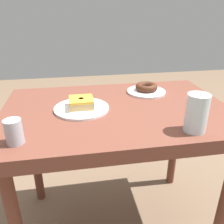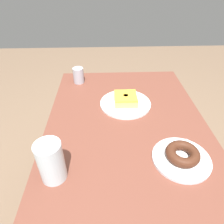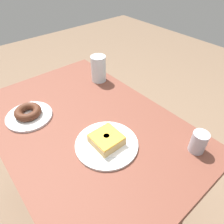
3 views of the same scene
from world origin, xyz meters
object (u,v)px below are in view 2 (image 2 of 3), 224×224
at_px(plate_chocolate_ring, 181,159).
at_px(donut_chocolate_ring, 183,154).
at_px(plate_glazed_square, 125,104).
at_px(donut_glazed_square, 126,99).
at_px(water_glass, 51,162).
at_px(sugar_jar, 78,75).

distance_m(plate_chocolate_ring, donut_chocolate_ring, 0.03).
bearing_deg(donut_chocolate_ring, plate_chocolate_ring, 0.00).
distance_m(plate_glazed_square, plate_chocolate_ring, 0.38).
relative_size(plate_glazed_square, donut_glazed_square, 2.30).
distance_m(donut_chocolate_ring, water_glass, 0.43).
bearing_deg(water_glass, plate_chocolate_ring, 96.63).
xyz_separation_m(donut_glazed_square, plate_chocolate_ring, (0.34, 0.16, -0.03)).
bearing_deg(donut_glazed_square, plate_glazed_square, -90.00).
xyz_separation_m(donut_glazed_square, water_glass, (0.39, -0.26, 0.04)).
bearing_deg(donut_chocolate_ring, sugar_jar, -145.15).
xyz_separation_m(water_glass, sugar_jar, (-0.62, 0.02, -0.03)).
height_order(plate_glazed_square, plate_chocolate_ring, same).
relative_size(donut_glazed_square, plate_chocolate_ring, 0.53).
distance_m(water_glass, sugar_jar, 0.62).
bearing_deg(plate_glazed_square, water_glass, -33.73).
relative_size(plate_glazed_square, plate_chocolate_ring, 1.21).
bearing_deg(sugar_jar, plate_glazed_square, 46.08).
bearing_deg(sugar_jar, water_glass, -2.06).
bearing_deg(plate_glazed_square, donut_chocolate_ring, 25.01).
bearing_deg(plate_chocolate_ring, plate_glazed_square, -154.99).
distance_m(plate_glazed_square, donut_glazed_square, 0.03).
height_order(donut_glazed_square, plate_chocolate_ring, donut_glazed_square).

